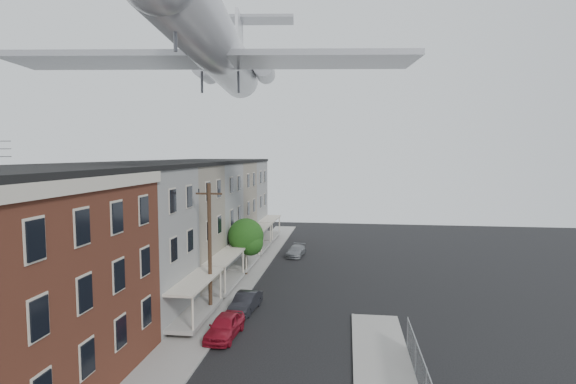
# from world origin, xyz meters

# --- Properties ---
(sidewalk_left) EXTENTS (3.00, 62.00, 0.12)m
(sidewalk_left) POSITION_xyz_m (-5.50, 24.00, 0.06)
(sidewalk_left) COLOR gray
(sidewalk_left) RESTS_ON ground
(curb_left) EXTENTS (0.15, 62.00, 0.14)m
(curb_left) POSITION_xyz_m (-4.05, 24.00, 0.07)
(curb_left) COLOR gray
(curb_left) RESTS_ON ground
(row_house_a) EXTENTS (11.98, 7.00, 10.30)m
(row_house_a) POSITION_xyz_m (-11.96, 16.50, 5.13)
(row_house_a) COLOR slate
(row_house_a) RESTS_ON ground
(row_house_b) EXTENTS (11.98, 7.00, 10.30)m
(row_house_b) POSITION_xyz_m (-11.96, 23.50, 5.13)
(row_house_b) COLOR gray
(row_house_b) RESTS_ON ground
(row_house_c) EXTENTS (11.98, 7.00, 10.30)m
(row_house_c) POSITION_xyz_m (-11.96, 30.50, 5.13)
(row_house_c) COLOR slate
(row_house_c) RESTS_ON ground
(row_house_d) EXTENTS (11.98, 7.00, 10.30)m
(row_house_d) POSITION_xyz_m (-11.96, 37.50, 5.13)
(row_house_d) COLOR gray
(row_house_d) RESTS_ON ground
(row_house_e) EXTENTS (11.98, 7.00, 10.30)m
(row_house_e) POSITION_xyz_m (-11.96, 44.50, 5.13)
(row_house_e) COLOR slate
(row_house_e) RESTS_ON ground
(utility_pole) EXTENTS (1.80, 0.26, 9.00)m
(utility_pole) POSITION_xyz_m (-5.60, 18.00, 4.67)
(utility_pole) COLOR black
(utility_pole) RESTS_ON ground
(street_tree) EXTENTS (3.22, 3.20, 5.20)m
(street_tree) POSITION_xyz_m (-5.27, 27.92, 3.45)
(street_tree) COLOR black
(street_tree) RESTS_ON ground
(car_near) EXTENTS (1.86, 4.11, 1.37)m
(car_near) POSITION_xyz_m (-3.60, 14.38, 0.68)
(car_near) COLOR maroon
(car_near) RESTS_ON ground
(car_mid) EXTENTS (1.76, 4.05, 1.29)m
(car_mid) POSITION_xyz_m (-3.36, 18.88, 0.65)
(car_mid) COLOR black
(car_mid) RESTS_ON ground
(car_far) EXTENTS (1.99, 4.06, 1.14)m
(car_far) POSITION_xyz_m (-1.80, 36.19, 0.57)
(car_far) COLOR slate
(car_far) RESTS_ON ground
(airplane) EXTENTS (26.67, 30.45, 8.77)m
(airplane) POSITION_xyz_m (-5.50, 20.45, 18.23)
(airplane) COLOR silver
(airplane) RESTS_ON ground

